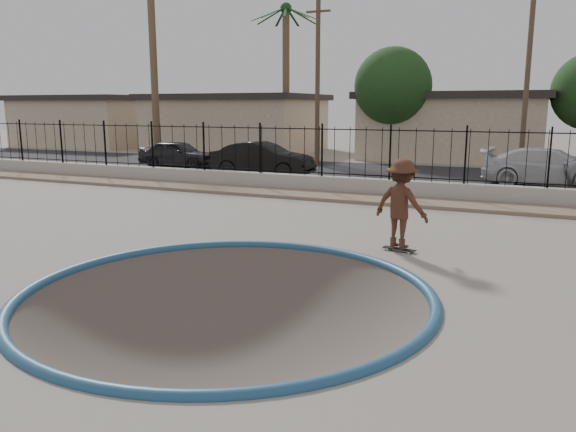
% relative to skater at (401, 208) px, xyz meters
% --- Properties ---
extents(ground, '(120.00, 120.00, 2.20)m').
position_rel_skater_xyz_m(ground, '(-2.02, 9.00, -2.06)').
color(ground, slate).
rests_on(ground, ground).
extents(bowl_pit, '(6.84, 6.84, 1.80)m').
position_rel_skater_xyz_m(bowl_pit, '(-2.02, -4.00, -0.96)').
color(bowl_pit, '#453E35').
rests_on(bowl_pit, ground).
extents(coping_ring, '(7.04, 7.04, 0.20)m').
position_rel_skater_xyz_m(coping_ring, '(-2.02, -4.00, -0.96)').
color(coping_ring, navy).
rests_on(coping_ring, ground).
extents(rock_strip, '(42.00, 1.60, 0.11)m').
position_rel_skater_xyz_m(rock_strip, '(-2.02, 6.20, -0.90)').
color(rock_strip, '#9A8265').
rests_on(rock_strip, ground).
extents(retaining_wall, '(42.00, 0.45, 0.60)m').
position_rel_skater_xyz_m(retaining_wall, '(-2.02, 7.30, -0.66)').
color(retaining_wall, '#9F988B').
rests_on(retaining_wall, ground).
extents(fence, '(40.00, 0.04, 1.80)m').
position_rel_skater_xyz_m(fence, '(-2.02, 7.30, 0.54)').
color(fence, black).
rests_on(fence, retaining_wall).
extents(street, '(90.00, 8.00, 0.04)m').
position_rel_skater_xyz_m(street, '(-2.02, 14.00, -0.94)').
color(street, black).
rests_on(street, ground).
extents(house_west_far, '(10.60, 8.60, 3.90)m').
position_rel_skater_xyz_m(house_west_far, '(-30.02, 23.50, 1.02)').
color(house_west_far, tan).
rests_on(house_west_far, ground).
extents(house_west, '(11.60, 8.60, 3.90)m').
position_rel_skater_xyz_m(house_west, '(-17.02, 23.50, 1.01)').
color(house_west, tan).
rests_on(house_west, ground).
extents(house_center, '(10.60, 8.60, 3.90)m').
position_rel_skater_xyz_m(house_center, '(-2.02, 23.50, 1.02)').
color(house_center, tan).
rests_on(house_center, ground).
extents(palm_left, '(2.30, 2.30, 11.30)m').
position_rel_skater_xyz_m(palm_left, '(-19.02, 17.00, 7.00)').
color(palm_left, brown).
rests_on(palm_left, ground).
extents(palm_mid, '(2.30, 2.30, 9.30)m').
position_rel_skater_xyz_m(palm_mid, '(-12.02, 21.00, 5.73)').
color(palm_mid, brown).
rests_on(palm_mid, ground).
extents(utility_pole_left, '(1.70, 0.24, 9.00)m').
position_rel_skater_xyz_m(utility_pole_left, '(-8.02, 16.00, 3.74)').
color(utility_pole_left, '#473323').
rests_on(utility_pole_left, ground).
extents(utility_pole_mid, '(1.70, 0.24, 9.50)m').
position_rel_skater_xyz_m(utility_pole_mid, '(1.98, 16.00, 4.00)').
color(utility_pole_mid, '#473323').
rests_on(utility_pole_mid, ground).
extents(street_tree_left, '(4.32, 4.32, 6.36)m').
position_rel_skater_xyz_m(street_tree_left, '(-5.02, 20.00, 3.23)').
color(street_tree_left, '#473323').
rests_on(street_tree_left, ground).
extents(skater, '(1.39, 1.05, 1.92)m').
position_rel_skater_xyz_m(skater, '(0.00, 0.00, 0.00)').
color(skater, brown).
rests_on(skater, ground).
extents(skateboard, '(0.75, 0.31, 0.06)m').
position_rel_skater_xyz_m(skateboard, '(-0.00, -0.00, -0.91)').
color(skateboard, black).
rests_on(skateboard, ground).
extents(car_a, '(4.12, 1.83, 1.38)m').
position_rel_skater_xyz_m(car_a, '(-14.00, 12.00, -0.23)').
color(car_a, '#232326').
rests_on(car_a, street).
extents(car_b, '(4.64, 1.77, 1.51)m').
position_rel_skater_xyz_m(car_b, '(-8.52, 10.52, -0.17)').
color(car_b, black).
rests_on(car_b, street).
extents(car_c, '(5.26, 2.54, 1.48)m').
position_rel_skater_xyz_m(car_c, '(3.18, 12.00, -0.18)').
color(car_c, silver).
rests_on(car_c, street).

